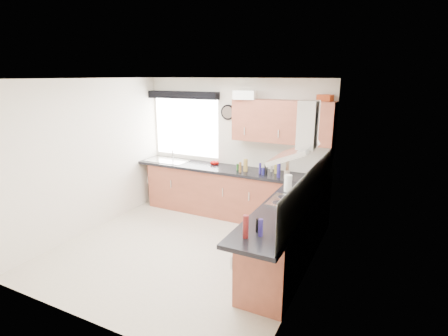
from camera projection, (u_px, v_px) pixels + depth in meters
The scene contains 38 objects.
ground_plane at pixel (184, 249), 5.27m from camera, with size 3.60×3.60×0.00m, color beige.
ceiling at pixel (179, 79), 4.62m from camera, with size 3.60×3.60×0.02m, color white.
wall_back at pixel (235, 147), 6.50m from camera, with size 3.60×0.02×2.50m, color silver.
wall_front at pixel (80, 213), 3.39m from camera, with size 3.60×0.02×2.50m, color silver.
wall_left at pixel (89, 157), 5.72m from camera, with size 0.02×3.60×2.50m, color silver.
wall_right at pixel (308, 187), 4.17m from camera, with size 0.02×3.60×2.50m, color silver.
window at pixel (186, 127), 6.87m from camera, with size 1.40×0.02×1.10m, color white.
window_blind at pixel (183, 95), 6.63m from camera, with size 1.50×0.18×0.14m, color black.
splashback at pixel (313, 186), 4.46m from camera, with size 0.01×3.00×0.54m, color white.
base_cab_back at pixel (223, 192), 6.51m from camera, with size 3.00×0.58×0.86m, color brown.
base_cab_corner at pixel (308, 206), 5.81m from camera, with size 0.60×0.60×0.86m, color brown.
base_cab_right at pixel (285, 240), 4.64m from camera, with size 0.58×2.10×0.86m, color brown.
worktop_back at pixel (228, 170), 6.34m from camera, with size 3.60×0.62×0.05m, color black.
worktop_right at pixel (283, 211), 4.40m from camera, with size 0.62×2.42×0.05m, color black.
sink at pixel (167, 159), 6.89m from camera, with size 0.84×0.46×0.10m, color silver, non-canonical shape.
oven at pixel (288, 235), 4.77m from camera, with size 0.56×0.58×0.85m, color black.
hob_plate at pixel (290, 202), 4.65m from camera, with size 0.52×0.52×0.01m, color silver.
extractor_hood at pixel (301, 139), 4.39m from camera, with size 0.52×0.78×0.66m, color silver, non-canonical shape.
upper_cabinets at pixel (282, 121), 5.80m from camera, with size 1.70×0.35×0.70m, color brown.
washing_machine at pixel (192, 190), 6.82m from camera, with size 0.51×0.50×0.75m, color white.
wall_clock at pixel (227, 112), 6.36m from camera, with size 0.28×0.28×0.04m, color black.
casserole at pixel (245, 95), 5.88m from camera, with size 0.36×0.26×0.15m, color white.
storage_box at pixel (325, 98), 5.50m from camera, with size 0.22×0.18×0.10m, color #B13F19.
utensil_pot at pixel (287, 174), 5.69m from camera, with size 0.10×0.10×0.14m, color gray.
kitchen_roll at pixel (288, 183), 5.04m from camera, with size 0.11×0.11×0.25m, color white.
tomato_cluster at pixel (215, 163), 6.60m from camera, with size 0.15×0.15×0.07m, color #A20805, non-canonical shape.
jar_0 at pixel (260, 169), 5.95m from camera, with size 0.04×0.04×0.19m, color navy.
jar_1 at pixel (246, 165), 6.11m from camera, with size 0.08×0.08×0.22m, color olive.
jar_2 at pixel (263, 171), 5.90m from camera, with size 0.05×0.05×0.12m, color navy.
jar_3 at pixel (237, 167), 6.18m from camera, with size 0.04×0.04×0.12m, color #1E4B1A.
jar_4 at pixel (276, 167), 5.97m from camera, with size 0.07×0.07×0.24m, color olive.
jar_5 at pixel (240, 167), 6.05m from camera, with size 0.04×0.04×0.18m, color brown.
jar_6 at pixel (279, 170), 5.74m from camera, with size 0.06×0.06×0.24m, color navy.
jar_7 at pixel (272, 165), 6.07m from camera, with size 0.04×0.04×0.25m, color #A39B8B.
jar_8 at pixel (266, 170), 5.88m from camera, with size 0.06×0.06×0.19m, color black.
bottle_0 at pixel (246, 227), 3.60m from camera, with size 0.06×0.06×0.25m, color maroon.
bottle_1 at pixel (258, 225), 3.75m from camera, with size 0.05×0.05×0.15m, color black.
bottle_2 at pixel (261, 228), 3.64m from camera, with size 0.05×0.05×0.19m, color navy.
Camera 1 is at (2.66, -4.01, 2.55)m, focal length 28.00 mm.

